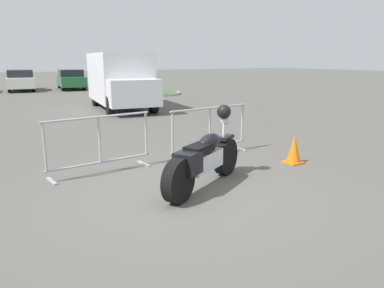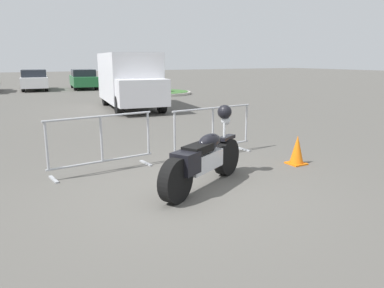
# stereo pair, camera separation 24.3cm
# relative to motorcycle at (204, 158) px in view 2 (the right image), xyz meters

# --- Properties ---
(ground_plane) EXTENTS (120.00, 120.00, 0.00)m
(ground_plane) POSITION_rel_motorcycle_xyz_m (-0.36, -0.06, -0.49)
(ground_plane) COLOR #54514C
(motorcycle) EXTENTS (2.10, 1.26, 1.30)m
(motorcycle) POSITION_rel_motorcycle_xyz_m (0.00, 0.00, 0.00)
(motorcycle) COLOR black
(motorcycle) RESTS_ON ground
(crowd_barrier_near) EXTENTS (2.06, 0.64, 1.07)m
(crowd_barrier_near) POSITION_rel_motorcycle_xyz_m (-1.22, 1.67, 0.06)
(crowd_barrier_near) COLOR #9EA0A5
(crowd_barrier_near) RESTS_ON ground
(crowd_barrier_far) EXTENTS (2.06, 0.64, 1.07)m
(crowd_barrier_far) POSITION_rel_motorcycle_xyz_m (1.22, 1.67, 0.06)
(crowd_barrier_far) COLOR #9EA0A5
(crowd_barrier_far) RESTS_ON ground
(delivery_van) EXTENTS (2.62, 5.22, 2.31)m
(delivery_van) POSITION_rel_motorcycle_xyz_m (2.43, 10.20, 0.75)
(delivery_van) COLOR silver
(delivery_van) RESTS_ON ground
(parked_car_white) EXTENTS (2.14, 4.20, 1.37)m
(parked_car_white) POSITION_rel_motorcycle_xyz_m (0.05, 22.24, 0.20)
(parked_car_white) COLOR white
(parked_car_white) RESTS_ON ground
(parked_car_green) EXTENTS (2.11, 4.15, 1.35)m
(parked_car_green) POSITION_rel_motorcycle_xyz_m (3.19, 21.79, 0.19)
(parked_car_green) COLOR #236B38
(parked_car_green) RESTS_ON ground
(planter_island) EXTENTS (3.68, 3.68, 1.09)m
(planter_island) POSITION_rel_motorcycle_xyz_m (6.14, 15.56, -0.21)
(planter_island) COLOR #ADA89E
(planter_island) RESTS_ON ground
(traffic_cone) EXTENTS (0.34, 0.34, 0.59)m
(traffic_cone) POSITION_rel_motorcycle_xyz_m (2.34, 0.27, -0.21)
(traffic_cone) COLOR orange
(traffic_cone) RESTS_ON ground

